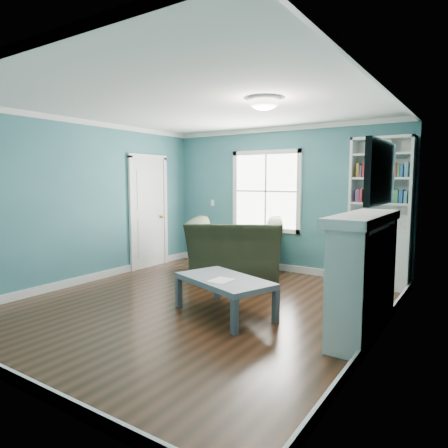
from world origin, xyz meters
The scene contains 13 objects.
floor centered at (0.00, 0.00, 0.00)m, with size 5.00×5.00×0.00m, color black.
room_walls centered at (0.00, 0.00, 1.58)m, with size 5.00×5.00×5.00m.
trim centered at (0.00, 0.00, 1.24)m, with size 4.50×5.00×2.60m.
window centered at (-0.30, 2.49, 1.45)m, with size 1.40×0.06×1.50m.
bookshelf centered at (1.77, 2.30, 0.92)m, with size 0.90×0.35×2.31m.
fireplace centered at (2.08, 0.20, 0.64)m, with size 0.44×1.58×1.30m.
tv centered at (2.20, 0.20, 1.72)m, with size 0.06×1.10×0.65m, color black.
door centered at (-2.22, 1.40, 1.07)m, with size 0.12×0.98×2.17m.
ceiling_fixture centered at (0.90, 0.10, 2.55)m, with size 0.38×0.38×0.15m.
light_switch centered at (-1.50, 2.48, 1.20)m, with size 0.08×0.01×0.12m, color white.
recliner centered at (-0.39, 1.57, 0.67)m, with size 1.53×1.00×1.34m, color black.
coffee_table centered at (0.48, -0.09, 0.39)m, with size 1.40×1.06×0.45m.
paper_sheet centered at (0.51, -0.22, 0.46)m, with size 0.24×0.30×0.00m, color white.
Camera 1 is at (3.12, -4.11, 1.65)m, focal length 32.00 mm.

